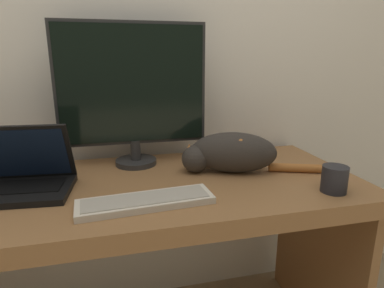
{
  "coord_description": "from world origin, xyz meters",
  "views": [
    {
      "loc": [
        0.02,
        -0.72,
        1.15
      ],
      "look_at": [
        0.27,
        0.29,
        0.87
      ],
      "focal_mm": 30.0,
      "sensor_mm": 36.0,
      "label": 1
    }
  ],
  "objects_px": {
    "monitor": "(133,91)",
    "cat": "(230,152)",
    "coffee_mug": "(334,179)",
    "laptop": "(22,179)",
    "external_keyboard": "(146,201)"
  },
  "relations": [
    {
      "from": "monitor",
      "to": "cat",
      "type": "distance_m",
      "value": 0.44
    },
    {
      "from": "laptop",
      "to": "coffee_mug",
      "type": "bearing_deg",
      "value": -8.96
    },
    {
      "from": "monitor",
      "to": "laptop",
      "type": "xyz_separation_m",
      "value": [
        -0.37,
        -0.2,
        -0.25
      ]
    },
    {
      "from": "monitor",
      "to": "cat",
      "type": "relative_size",
      "value": 1.11
    },
    {
      "from": "coffee_mug",
      "to": "external_keyboard",
      "type": "bearing_deg",
      "value": 175.57
    },
    {
      "from": "laptop",
      "to": "external_keyboard",
      "type": "height_order",
      "value": "laptop"
    },
    {
      "from": "coffee_mug",
      "to": "cat",
      "type": "bearing_deg",
      "value": 135.39
    },
    {
      "from": "monitor",
      "to": "cat",
      "type": "xyz_separation_m",
      "value": [
        0.34,
        -0.18,
        -0.22
      ]
    },
    {
      "from": "laptop",
      "to": "external_keyboard",
      "type": "xyz_separation_m",
      "value": [
        0.37,
        -0.19,
        -0.03
      ]
    },
    {
      "from": "coffee_mug",
      "to": "monitor",
      "type": "bearing_deg",
      "value": 144.0
    },
    {
      "from": "laptop",
      "to": "cat",
      "type": "height_order",
      "value": "laptop"
    },
    {
      "from": "laptop",
      "to": "coffee_mug",
      "type": "xyz_separation_m",
      "value": [
        0.97,
        -0.23,
        -0.0
      ]
    },
    {
      "from": "monitor",
      "to": "laptop",
      "type": "bearing_deg",
      "value": -151.86
    },
    {
      "from": "laptop",
      "to": "coffee_mug",
      "type": "distance_m",
      "value": 0.99
    },
    {
      "from": "cat",
      "to": "coffee_mug",
      "type": "bearing_deg",
      "value": -24.64
    }
  ]
}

